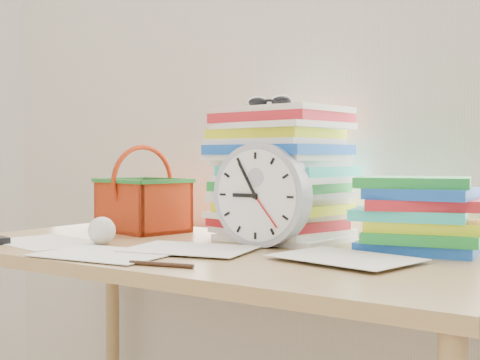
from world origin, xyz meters
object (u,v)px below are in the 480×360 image
Objects in this scene: desk at (217,279)px; book_stack at (416,214)px; paper_stack at (280,174)px; basket at (143,189)px; clock at (262,195)px.

book_stack is (0.41, 0.21, 0.16)m from desk.
paper_stack is 1.40× the size of basket.
basket is (-0.42, -0.06, -0.05)m from paper_stack.
desk is at bearing -153.27° from book_stack.
book_stack is at bearing -2.16° from paper_stack.
book_stack is at bearing 26.73° from desk.
desk is 4.07× the size of paper_stack.
book_stack reaches higher than desk.
paper_stack reaches higher than basket.
desk is 5.69× the size of basket.
clock is at bearing -75.88° from paper_stack.
basket is (-0.80, -0.05, 0.04)m from book_stack.
basket is at bearing -171.69° from paper_stack.
desk is 4.93× the size of book_stack.
clock is at bearing -158.40° from book_stack.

